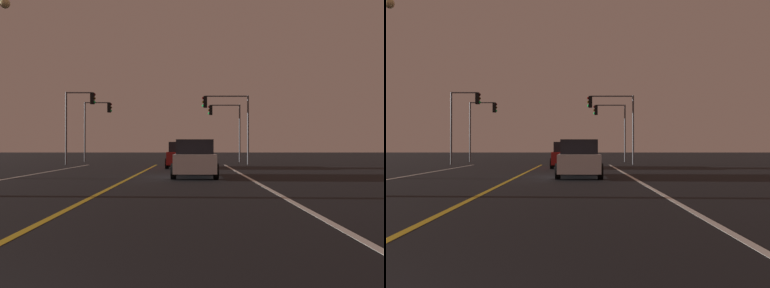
{
  "view_description": "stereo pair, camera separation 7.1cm",
  "coord_description": "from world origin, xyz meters",
  "views": [
    {
      "loc": [
        2.73,
        -1.55,
        1.37
      ],
      "look_at": [
        2.78,
        23.25,
        1.56
      ],
      "focal_mm": 37.64,
      "sensor_mm": 36.0,
      "label": 1
    },
    {
      "loc": [
        2.8,
        -1.55,
        1.37
      ],
      "look_at": [
        2.78,
        23.25,
        1.56
      ],
      "focal_mm": 37.64,
      "sensor_mm": 36.0,
      "label": 2
    }
  ],
  "objects": [
    {
      "name": "lane_edge_right",
      "position": [
        5.24,
        11.69,
        0.0
      ],
      "size": [
        0.16,
        35.38,
        0.01
      ],
      "primitive_type": "cube",
      "color": "silver",
      "rests_on": "ground"
    },
    {
      "name": "car_ahead_far",
      "position": [
        2.06,
        25.01,
        0.82
      ],
      "size": [
        2.02,
        4.3,
        1.7
      ],
      "rotation": [
        0.0,
        0.0,
        1.57
      ],
      "color": "black",
      "rests_on": "ground"
    },
    {
      "name": "traffic_light_far_right",
      "position": [
        5.72,
        35.38,
        3.92
      ],
      "size": [
        2.98,
        0.36,
        5.27
      ],
      "rotation": [
        0.0,
        0.0,
        3.14
      ],
      "color": "#4C4C51",
      "rests_on": "ground"
    },
    {
      "name": "car_lead_same_lane",
      "position": [
        2.85,
        16.73,
        0.82
      ],
      "size": [
        2.02,
        4.3,
        1.7
      ],
      "rotation": [
        0.0,
        0.0,
        1.57
      ],
      "color": "black",
      "rests_on": "ground"
    },
    {
      "name": "traffic_light_near_right",
      "position": [
        5.37,
        29.88,
        4.05
      ],
      "size": [
        3.68,
        0.36,
        5.41
      ],
      "rotation": [
        0.0,
        0.0,
        3.14
      ],
      "color": "#4C4C51",
      "rests_on": "ground"
    },
    {
      "name": "traffic_light_near_left",
      "position": [
        -6.07,
        29.88,
        4.16
      ],
      "size": [
        2.38,
        0.36,
        5.68
      ],
      "color": "#4C4C51",
      "rests_on": "ground"
    },
    {
      "name": "street_lamp_right_near",
      "position": [
        6.83,
        7.46,
        4.54
      ],
      "size": [
        2.17,
        0.44,
        7.02
      ],
      "rotation": [
        0.0,
        0.0,
        3.14
      ],
      "color": "#4C4C51",
      "rests_on": "ground"
    },
    {
      "name": "traffic_light_far_left",
      "position": [
        -5.96,
        35.38,
        4.06
      ],
      "size": [
        2.56,
        0.36,
        5.51
      ],
      "color": "#4C4C51",
      "rests_on": "ground"
    },
    {
      "name": "lane_center_divider",
      "position": [
        0.0,
        11.69,
        0.0
      ],
      "size": [
        0.16,
        35.38,
        0.01
      ],
      "primitive_type": "cube",
      "color": "gold",
      "rests_on": "ground"
    }
  ]
}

